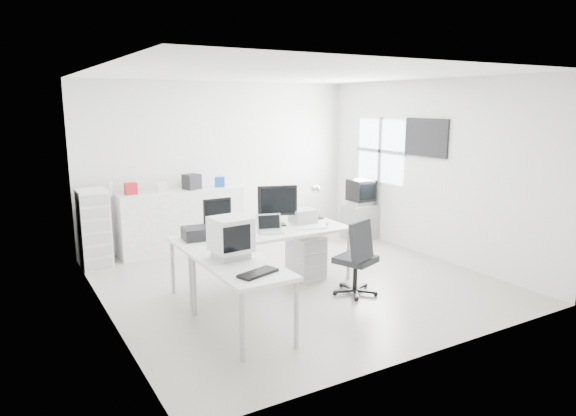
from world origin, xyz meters
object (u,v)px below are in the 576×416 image
crt_monitor (231,240)px  office_chair (356,256)px  main_desk (264,259)px  filing_cabinet (94,229)px  side_desk (242,297)px  inkjet_printer (200,233)px  lcd_monitor_small (217,215)px  lcd_monitor_large (277,205)px  drawer_pedestal (306,256)px  sideboard (182,221)px  crt_tv (361,193)px  laser_printer (303,216)px  laptop (271,225)px  tv_cabinet (360,221)px

crt_monitor → office_chair: crt_monitor is taller
main_desk → filing_cabinet: filing_cabinet is taller
side_desk → inkjet_printer: size_ratio=3.27×
inkjet_printer → lcd_monitor_small: bearing=32.4°
crt_monitor → lcd_monitor_large: bearing=37.5°
lcd_monitor_large → drawer_pedestal: bearing=-12.4°
sideboard → lcd_monitor_small: bearing=-94.7°
crt_tv → office_chair: bearing=-129.3°
drawer_pedestal → side_desk: bearing=-143.4°
laser_printer → crt_tv: 2.25m
laptop → laser_printer: size_ratio=1.00×
main_desk → inkjet_printer: 0.97m
crt_monitor → tv_cabinet: size_ratio=0.66×
laser_printer → crt_tv: bearing=32.2°
inkjet_printer → tv_cabinet: size_ratio=0.69×
tv_cabinet → inkjet_printer: bearing=-160.5°
tv_cabinet → filing_cabinet: bearing=172.0°
laptop → crt_monitor: size_ratio=0.82×
lcd_monitor_large → office_chair: lcd_monitor_large is taller
side_desk → lcd_monitor_small: (0.30, 1.35, 0.61)m
tv_cabinet → laser_printer: bearing=-149.7°
main_desk → office_chair: office_chair is taller
laptop → laser_printer: 0.77m
laser_printer → filing_cabinet: size_ratio=0.28×
main_desk → inkjet_printer: bearing=173.3°
lcd_monitor_small → sideboard: 2.02m
laser_printer → crt_monitor: 1.93m
inkjet_printer → tv_cabinet: 3.79m
crt_monitor → main_desk: bearing=40.0°
main_desk → crt_tv: crt_tv is taller
drawer_pedestal → office_chair: bearing=-78.6°
drawer_pedestal → office_chair: 0.95m
office_chair → laser_printer: bearing=75.9°
side_desk → lcd_monitor_small: 1.51m
sideboard → crt_monitor: bearing=-98.6°
laser_printer → tv_cabinet: bearing=32.2°
office_chair → laptop: bearing=116.7°
drawer_pedestal → lcd_monitor_small: lcd_monitor_small is taller
laser_printer → crt_tv: crt_tv is taller
tv_cabinet → filing_cabinet: size_ratio=0.52×
drawer_pedestal → lcd_monitor_large: lcd_monitor_large is taller
drawer_pedestal → lcd_monitor_small: bearing=170.9°
laser_printer → sideboard: size_ratio=0.16×
side_desk → tv_cabinet: (3.54, 2.45, -0.06)m
main_desk → lcd_monitor_small: lcd_monitor_small is taller
main_desk → sideboard: size_ratio=1.16×
laptop → sideboard: sideboard is taller
side_desk → laptop: (0.90, 1.00, 0.48)m
lcd_monitor_small → tv_cabinet: lcd_monitor_small is taller
lcd_monitor_small → crt_tv: size_ratio=0.96×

